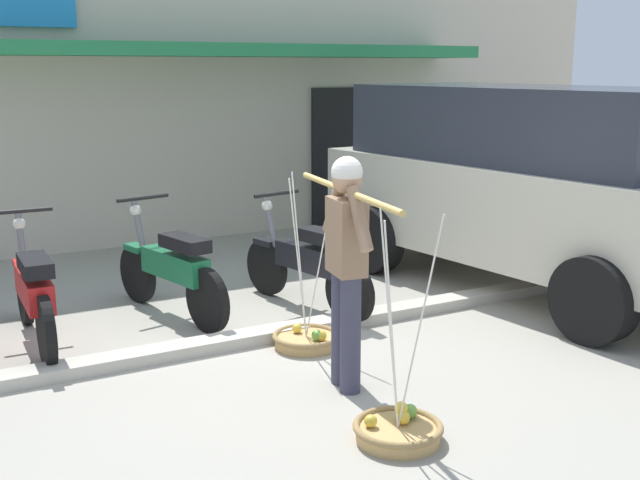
% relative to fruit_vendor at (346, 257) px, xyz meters
% --- Properties ---
extents(ground_plane, '(90.00, 90.00, 0.00)m').
position_rel_fruit_vendor_xyz_m(ground_plane, '(-0.01, 0.50, -0.98)').
color(ground_plane, '#9E998C').
extents(sidewalk_curb, '(20.00, 0.24, 0.10)m').
position_rel_fruit_vendor_xyz_m(sidewalk_curb, '(-0.01, 1.20, -0.93)').
color(sidewalk_curb, '#BAB4A5').
rests_on(sidewalk_curb, ground).
extents(fruit_vendor, '(0.34, 1.79, 1.70)m').
position_rel_fruit_vendor_xyz_m(fruit_vendor, '(0.00, 0.00, 0.00)').
color(fruit_vendor, '#38384C').
rests_on(fruit_vendor, ground).
extents(fruit_basket_left_side, '(0.57, 0.57, 1.45)m').
position_rel_fruit_vendor_xyz_m(fruit_basket_left_side, '(0.15, 0.89, -0.90)').
color(fruit_basket_left_side, tan).
rests_on(fruit_basket_left_side, ground).
extents(fruit_basket_right_side, '(0.57, 0.57, 1.45)m').
position_rel_fruit_vendor_xyz_m(fruit_basket_right_side, '(-0.14, -0.89, -0.90)').
color(fruit_basket_right_side, tan).
rests_on(fruit_basket_right_side, ground).
extents(motorcycle_second_in_row, '(0.54, 1.82, 1.09)m').
position_rel_fruit_vendor_xyz_m(motorcycle_second_in_row, '(-1.82, 2.03, -0.53)').
color(motorcycle_second_in_row, black).
rests_on(motorcycle_second_in_row, ground).
extents(motorcycle_third_in_row, '(0.60, 1.79, 1.09)m').
position_rel_fruit_vendor_xyz_m(motorcycle_third_in_row, '(-0.56, 2.21, -0.53)').
color(motorcycle_third_in_row, black).
rests_on(motorcycle_third_in_row, ground).
extents(motorcycle_end_of_row, '(0.59, 1.80, 1.09)m').
position_rel_fruit_vendor_xyz_m(motorcycle_end_of_row, '(0.67, 1.82, -0.53)').
color(motorcycle_end_of_row, black).
rests_on(motorcycle_end_of_row, ground).
extents(parked_truck, '(2.56, 4.98, 2.10)m').
position_rel_fruit_vendor_xyz_m(parked_truck, '(3.09, 1.40, 0.15)').
color(parked_truck, beige).
rests_on(parked_truck, ground).
extents(storefront_building, '(13.00, 6.00, 4.20)m').
position_rel_fruit_vendor_xyz_m(storefront_building, '(1.21, 7.85, 1.12)').
color(storefront_building, beige).
rests_on(storefront_building, ground).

